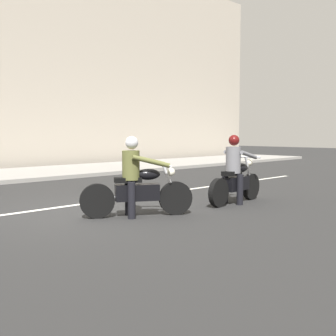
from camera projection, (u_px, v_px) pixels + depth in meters
The scene contains 4 objects.
ground_plane at pixel (90, 212), 8.81m from camera, with size 80.00×80.00×0.00m, color #252525.
lane_marking_stripe at pixel (87, 203), 9.81m from camera, with size 18.00×0.14×0.01m, color silver.
motorcycle_with_rider_olive at pixel (137, 184), 8.25m from camera, with size 1.96×1.26×1.57m.
motorcycle_with_rider_gray at pixel (235, 175), 9.81m from camera, with size 2.05×0.70×1.59m.
Camera 1 is at (-4.96, -7.33, 1.63)m, focal length 45.24 mm.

